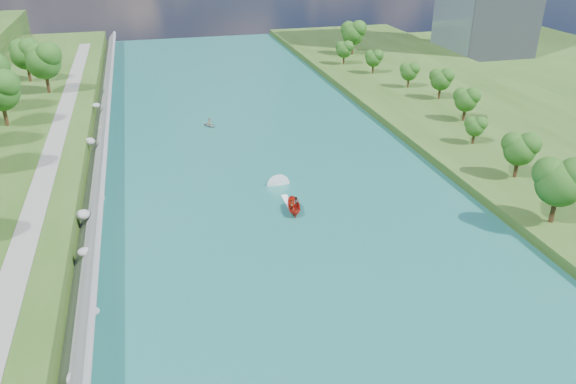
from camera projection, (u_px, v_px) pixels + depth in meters
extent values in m
plane|color=#2D5119|center=(309.00, 252.00, 68.72)|extent=(260.00, 260.00, 0.00)
cube|color=#19605D|center=(271.00, 184.00, 86.05)|extent=(55.00, 240.00, 0.10)
cube|color=#2D5119|center=(550.00, 150.00, 97.02)|extent=(44.00, 240.00, 1.50)
cube|color=slate|center=(94.00, 193.00, 79.39)|extent=(3.54, 236.00, 4.05)
ellipsoid|color=gray|center=(76.00, 380.00, 47.79)|extent=(1.85, 2.10, 1.40)
ellipsoid|color=gray|center=(94.00, 312.00, 57.00)|extent=(1.11, 1.10, 0.75)
ellipsoid|color=gray|center=(84.00, 252.00, 64.56)|extent=(1.60, 1.37, 0.94)
ellipsoid|color=gray|center=(83.00, 215.00, 72.06)|extent=(1.83, 1.83, 1.25)
ellipsoid|color=gray|center=(100.00, 199.00, 79.29)|extent=(1.26, 1.30, 0.86)
ellipsoid|color=gray|center=(100.00, 172.00, 87.22)|extent=(1.06, 0.93, 0.79)
ellipsoid|color=gray|center=(90.00, 141.00, 94.18)|extent=(1.84, 1.81, 1.18)
ellipsoid|color=gray|center=(103.00, 129.00, 103.18)|extent=(1.82, 1.58, 1.39)
ellipsoid|color=gray|center=(96.00, 105.00, 110.97)|extent=(1.50, 1.75, 0.90)
cube|color=gray|center=(41.00, 187.00, 77.11)|extent=(3.00, 200.00, 0.10)
ellipsoid|color=#205416|center=(0.00, 93.00, 97.34)|extent=(7.13, 7.13, 11.89)
ellipsoid|color=#205416|center=(44.00, 63.00, 115.94)|extent=(7.46, 7.46, 12.43)
ellipsoid|color=#205416|center=(26.00, 56.00, 124.44)|extent=(6.77, 6.77, 11.29)
ellipsoid|color=#205416|center=(559.00, 185.00, 70.23)|extent=(6.31, 6.31, 10.52)
ellipsoid|color=#205416|center=(519.00, 151.00, 83.20)|extent=(5.04, 5.04, 8.40)
ellipsoid|color=#205416|center=(475.00, 128.00, 96.32)|extent=(3.45, 3.45, 5.76)
ellipsoid|color=#205416|center=(466.00, 101.00, 106.93)|extent=(4.60, 4.60, 7.66)
ellipsoid|color=#205416|center=(441.00, 81.00, 119.83)|extent=(4.71, 4.71, 7.85)
ellipsoid|color=#205416|center=(409.00, 73.00, 128.08)|extent=(4.06, 4.06, 6.77)
ellipsoid|color=#205416|center=(373.00, 59.00, 139.66)|extent=(4.18, 4.18, 6.97)
ellipsoid|color=#205416|center=(344.00, 50.00, 148.28)|extent=(4.38, 4.38, 7.29)
ellipsoid|color=#205416|center=(353.00, 35.00, 158.10)|extent=(6.64, 6.64, 11.07)
imported|color=red|center=(294.00, 207.00, 77.54)|extent=(2.27, 4.60, 1.70)
imported|color=#66605B|center=(292.00, 206.00, 76.93)|extent=(0.76, 0.68, 1.75)
imported|color=#66605B|center=(296.00, 202.00, 77.94)|extent=(1.01, 0.98, 1.64)
cube|color=white|center=(288.00, 202.00, 80.50)|extent=(0.90, 5.00, 0.06)
imported|color=#989CA1|center=(210.00, 125.00, 109.64)|extent=(3.24, 3.52, 0.60)
imported|color=#66605B|center=(210.00, 122.00, 109.35)|extent=(0.75, 0.55, 1.41)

